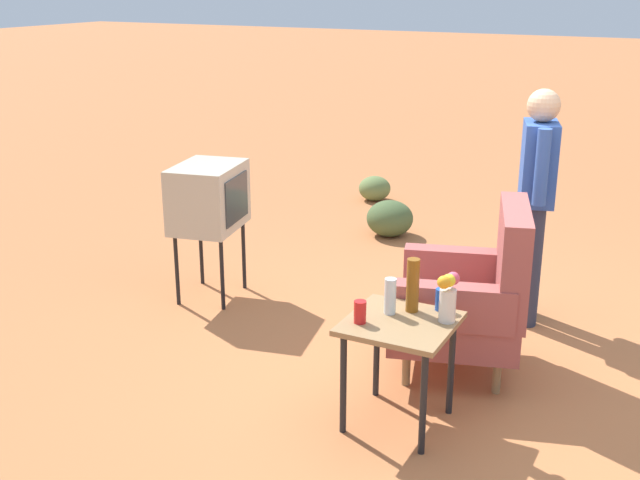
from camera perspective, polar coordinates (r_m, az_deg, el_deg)
ground_plane at (r=5.10m, az=11.75°, el=-9.24°), size 60.00×60.00×0.00m
armchair at (r=4.90m, az=10.94°, el=-3.95°), size 0.95×0.96×1.06m
side_table at (r=4.26m, az=5.77°, el=-6.90°), size 0.56×0.56×0.61m
tv_on_stand at (r=5.91m, az=-8.03°, el=3.03°), size 0.68×0.55×1.03m
person_standing at (r=5.60m, az=15.29°, el=3.33°), size 0.55×0.31×1.64m
soda_can_blue at (r=4.36m, az=8.73°, el=-4.25°), size 0.07×0.07×0.12m
bottle_short_clear at (r=4.27m, az=5.08°, el=-4.05°), size 0.06×0.06×0.20m
bottle_tall_amber at (r=4.29m, az=6.70°, el=-3.26°), size 0.07×0.07×0.30m
soda_can_red at (r=4.16m, az=2.90°, el=-5.20°), size 0.07×0.07×0.12m
flower_vase at (r=4.19m, az=9.20°, el=-3.94°), size 0.15×0.10×0.27m
shrub_near at (r=7.49m, az=5.05°, el=1.56°), size 0.44×0.44×0.34m
shrub_mid at (r=8.69m, az=3.96°, el=3.73°), size 0.35×0.35×0.27m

